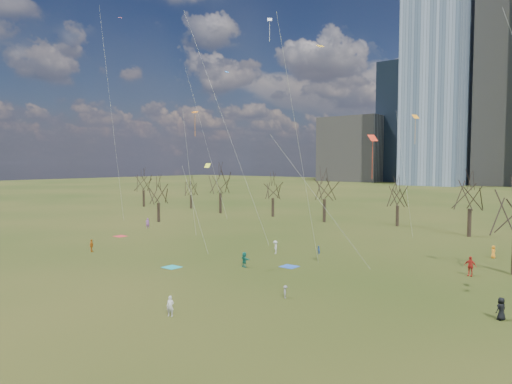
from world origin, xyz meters
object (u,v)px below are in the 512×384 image
Objects in this scene: blanket_teal at (172,267)px; person_4 at (92,246)px; blanket_crimson at (120,236)px; person_1 at (170,306)px; blanket_navy at (289,267)px.

person_4 is at bearing -177.54° from blanket_teal.
person_1 is (31.55, -17.94, 0.68)m from blanket_crimson.
blanket_crimson is at bearing 178.73° from blanket_navy.
blanket_navy is 1.08× the size of person_4.
blanket_crimson is at bearing 124.30° from person_1.
blanket_crimson is (-20.49, 8.23, 0.00)m from blanket_teal.
blanket_crimson is (-29.50, 0.66, 0.00)m from blanket_navy.
blanket_teal is 13.50m from person_4.
blanket_crimson is at bearing 2.50° from person_4.
person_4 is at bearing -51.41° from blanket_crimson.
blanket_teal is 1.08× the size of person_4.
blanket_teal is 1.00× the size of blanket_crimson.
person_4 is (-24.53, 9.14, 0.04)m from person_1.
blanket_teal is at bearing 112.64° from person_1.
person_1 is 0.94× the size of person_4.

